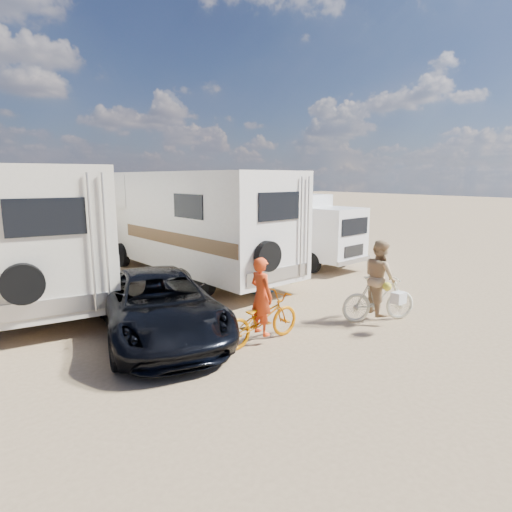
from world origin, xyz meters
TOP-DOWN VIEW (x-y plane):
  - ground at (0.00, 0.00)m, footprint 140.00×140.00m
  - rv_main at (-0.06, 7.07)m, footprint 3.34×9.26m
  - rv_left at (-4.62, 7.29)m, footprint 3.62×8.93m
  - box_truck at (4.22, 6.40)m, footprint 2.55×5.83m
  - dark_suv at (-3.25, 2.19)m, footprint 3.29×5.27m
  - bike_man at (-1.75, 0.59)m, footprint 1.94×0.77m
  - bike_woman at (1.26, 0.01)m, footprint 1.85×1.22m
  - rider_man at (-1.75, 0.59)m, footprint 0.41×0.60m
  - rider_woman at (1.26, 0.01)m, footprint 0.95×1.04m
  - bike_parked at (5.91, 5.96)m, footprint 1.73×0.61m
  - cooler at (0.59, 3.67)m, footprint 0.62×0.46m
  - crate at (2.11, 4.10)m, footprint 0.52×0.52m

SIDE VIEW (x-z plane):
  - ground at x=0.00m, z-range 0.00..0.00m
  - crate at x=2.11m, z-range 0.00..0.37m
  - cooler at x=0.59m, z-range 0.00..0.49m
  - bike_parked at x=5.91m, z-range 0.00..0.91m
  - bike_man at x=-1.75m, z-range 0.00..1.00m
  - bike_woman at x=1.26m, z-range 0.00..1.08m
  - dark_suv at x=-3.25m, z-range 0.00..1.36m
  - rider_man at x=-1.75m, z-range 0.00..1.59m
  - rider_woman at x=1.26m, z-range 0.00..1.74m
  - box_truck at x=4.22m, z-range 0.00..2.69m
  - rv_main at x=-0.06m, z-range 0.00..3.50m
  - rv_left at x=-4.62m, z-range 0.00..3.58m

